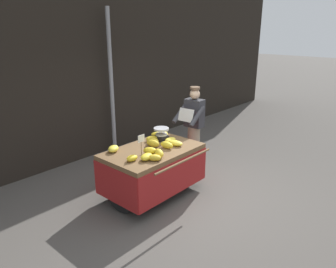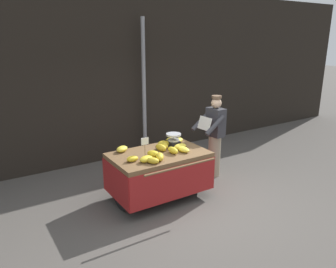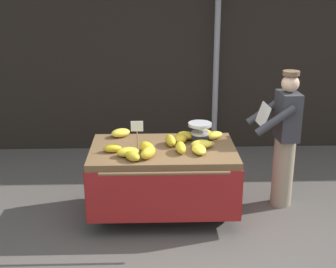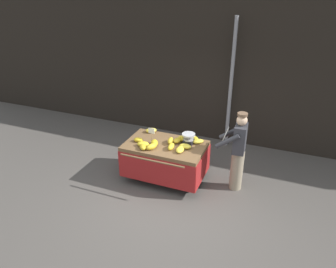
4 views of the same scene
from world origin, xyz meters
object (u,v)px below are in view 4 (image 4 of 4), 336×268
banana_bunch_5 (195,139)px  banana_bunch_7 (151,130)px  banana_bunch_13 (185,146)px  banana_bunch_12 (143,144)px  banana_bunch_9 (183,139)px  banana_bunch_3 (152,147)px  banana_cart (165,154)px  banana_bunch_2 (198,141)px  banana_bunch_11 (143,147)px  vendor_person (238,152)px  weighing_scale (188,139)px  banana_bunch_4 (171,141)px  banana_bunch_6 (178,140)px  banana_bunch_0 (180,150)px  price_sign (152,132)px  banana_bunch_10 (138,140)px  street_pole (231,86)px  banana_bunch_8 (155,143)px  banana_bunch_1 (171,147)px

banana_bunch_5 → banana_bunch_7: bearing=178.8°
banana_bunch_13 → banana_bunch_12: bearing=-163.8°
banana_bunch_9 → banana_bunch_3: bearing=-127.5°
banana_cart → banana_bunch_2: banana_bunch_2 is taller
banana_bunch_11 → vendor_person: vendor_person is taller
weighing_scale → banana_bunch_7: 0.99m
banana_bunch_4 → vendor_person: bearing=7.0°
banana_bunch_6 → banana_bunch_5: bearing=34.3°
banana_cart → banana_bunch_0: (0.40, -0.18, 0.28)m
banana_cart → banana_bunch_0: size_ratio=6.17×
price_sign → banana_bunch_10: price_sign is taller
weighing_scale → banana_bunch_13: size_ratio=1.12×
vendor_person → street_pole: bearing=108.0°
banana_bunch_8 → banana_bunch_12: bearing=-148.7°
price_sign → banana_bunch_13: bearing=2.2°
banana_bunch_4 → banana_bunch_12: size_ratio=1.03×
price_sign → banana_bunch_13: 0.77m
banana_bunch_5 → banana_bunch_0: bearing=-103.0°
banana_bunch_1 → banana_bunch_7: banana_bunch_1 is taller
banana_cart → banana_bunch_12: banana_bunch_12 is taller
weighing_scale → banana_bunch_0: 0.39m
banana_bunch_10 → banana_bunch_12: banana_bunch_12 is taller
price_sign → banana_bunch_9: price_sign is taller
banana_bunch_7 → banana_bunch_11: bearing=-77.3°
banana_bunch_7 → banana_bunch_8: size_ratio=1.07×
banana_bunch_0 → vendor_person: (1.09, 0.43, -0.04)m
banana_bunch_0 → banana_bunch_3: banana_bunch_3 is taller
banana_bunch_9 → price_sign: bearing=-150.9°
banana_bunch_0 → banana_bunch_4: bearing=140.4°
banana_bunch_7 → street_pole: bearing=50.8°
street_pole → vendor_person: street_pole is taller
banana_bunch_4 → banana_bunch_13: banana_bunch_4 is taller
street_pole → banana_bunch_10: (-1.45, -2.24, -0.72)m
banana_bunch_12 → banana_bunch_9: bearing=38.4°
banana_bunch_10 → vendor_person: vendor_person is taller
banana_bunch_0 → banana_bunch_8: bearing=175.2°
banana_cart → banana_bunch_4: bearing=40.6°
banana_bunch_2 → banana_bunch_3: bearing=-142.7°
vendor_person → price_sign: bearing=-170.9°
banana_bunch_2 → banana_bunch_6: 0.44m
banana_cart → banana_bunch_13: 0.53m
street_pole → banana_bunch_6: street_pole is taller
banana_cart → banana_bunch_5: 0.72m
banana_bunch_4 → price_sign: bearing=-163.3°
banana_bunch_10 → banana_bunch_11: bearing=-47.7°
banana_bunch_13 → banana_bunch_9: bearing=118.5°
banana_bunch_3 → banana_bunch_4: (0.26, 0.39, -0.00)m
banana_bunch_11 → vendor_person: 1.93m
street_pole → banana_bunch_0: size_ratio=11.82×
street_pole → banana_bunch_10: bearing=-123.0°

